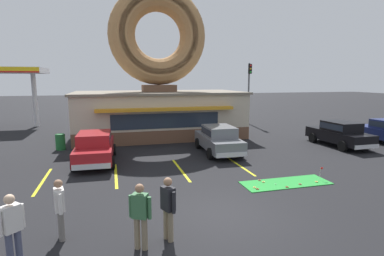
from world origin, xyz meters
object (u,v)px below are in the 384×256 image
at_px(putting_flag_pin, 321,170).
at_px(pedestrian_blue_sweater_man, 60,207).
at_px(car_grey, 218,138).
at_px(car_red, 95,146).
at_px(pedestrian_hooded_kid, 168,206).
at_px(pedestrian_leather_jacket_man, 12,227).
at_px(trash_bin, 60,142).
at_px(traffic_light_pole, 249,85).
at_px(pedestrian_clipboard_woman, 140,213).
at_px(car_black, 339,133).
at_px(golf_ball, 276,184).

height_order(putting_flag_pin, pedestrian_blue_sweater_man, pedestrian_blue_sweater_man).
distance_m(car_grey, car_red, 6.86).
height_order(pedestrian_blue_sweater_man, pedestrian_hooded_kid, pedestrian_hooded_kid).
bearing_deg(pedestrian_leather_jacket_man, putting_flag_pin, 16.70).
height_order(car_red, trash_bin, car_red).
xyz_separation_m(pedestrian_blue_sweater_man, traffic_light_pole, (14.24, 18.32, 2.78)).
height_order(putting_flag_pin, car_grey, car_grey).
bearing_deg(pedestrian_clipboard_woman, car_black, 32.76).
xyz_separation_m(car_grey, pedestrian_blue_sweater_man, (-7.38, -7.96, 0.05)).
bearing_deg(pedestrian_leather_jacket_man, pedestrian_blue_sweater_man, 48.74).
bearing_deg(pedestrian_hooded_kid, pedestrian_clipboard_woman, -161.81).
relative_size(putting_flag_pin, pedestrian_leather_jacket_man, 0.32).
height_order(golf_ball, putting_flag_pin, putting_flag_pin).
xyz_separation_m(car_black, car_red, (-15.01, -0.05, 0.00)).
distance_m(pedestrian_clipboard_woman, traffic_light_pole, 23.06).
relative_size(car_black, pedestrian_leather_jacket_man, 2.65).
xyz_separation_m(putting_flag_pin, pedestrian_leather_jacket_man, (-10.78, -3.23, 0.53)).
height_order(golf_ball, pedestrian_leather_jacket_man, pedestrian_leather_jacket_man).
xyz_separation_m(golf_ball, pedestrian_leather_jacket_man, (-8.60, -3.18, 0.91)).
bearing_deg(car_grey, golf_ball, -86.34).
distance_m(golf_ball, pedestrian_clipboard_woman, 6.65).
bearing_deg(golf_ball, traffic_light_pole, 68.04).
distance_m(pedestrian_hooded_kid, pedestrian_clipboard_woman, 0.79).
bearing_deg(car_black, traffic_light_pole, 96.96).
xyz_separation_m(pedestrian_blue_sweater_man, trash_bin, (-1.67, 11.24, -0.43)).
distance_m(golf_ball, traffic_light_pole, 17.75).
relative_size(car_grey, trash_bin, 4.73).
height_order(car_black, pedestrian_leather_jacket_man, pedestrian_leather_jacket_man).
relative_size(car_grey, pedestrian_hooded_kid, 2.65).
height_order(pedestrian_clipboard_woman, trash_bin, pedestrian_clipboard_woman).
height_order(golf_ball, traffic_light_pole, traffic_light_pole).
distance_m(golf_ball, pedestrian_blue_sweater_man, 8.10).
bearing_deg(pedestrian_blue_sweater_man, car_grey, 47.16).
height_order(car_black, trash_bin, car_black).
relative_size(car_grey, pedestrian_leather_jacket_man, 2.67).
xyz_separation_m(golf_ball, traffic_light_pole, (6.49, 16.11, 3.66)).
distance_m(pedestrian_leather_jacket_man, traffic_light_pole, 24.65).
height_order(golf_ball, car_red, car_red).
xyz_separation_m(putting_flag_pin, car_red, (-9.39, 5.36, 0.43)).
bearing_deg(golf_ball, pedestrian_clipboard_woman, -150.53).
relative_size(golf_ball, trash_bin, 0.04).
distance_m(car_grey, trash_bin, 9.63).
xyz_separation_m(golf_ball, trash_bin, (-9.42, 9.04, 0.45)).
bearing_deg(traffic_light_pole, car_black, -83.04).
bearing_deg(trash_bin, car_black, -11.73).
relative_size(putting_flag_pin, car_grey, 0.12).
distance_m(car_grey, pedestrian_blue_sweater_man, 10.85).
bearing_deg(car_red, car_black, 0.19).
bearing_deg(pedestrian_hooded_kid, pedestrian_leather_jacket_man, -177.05).
xyz_separation_m(pedestrian_hooded_kid, pedestrian_leather_jacket_man, (-3.62, -0.19, -0.01)).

